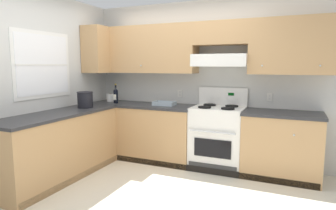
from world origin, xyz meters
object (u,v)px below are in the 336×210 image
wine_bottle (116,95)px  paper_towel_roll (110,98)px  stove (218,137)px  bucket (85,99)px  bowl (164,104)px

wine_bottle → paper_towel_roll: size_ratio=2.43×
stove → wine_bottle: bearing=-177.7°
stove → bucket: stove is taller
bowl → bucket: bucket is taller
stove → bowl: 0.99m
stove → bowl: bearing=-179.8°
bucket → stove: bearing=21.1°
wine_bottle → bowl: wine_bottle is taller
bucket → paper_towel_roll: bucket is taller
stove → paper_towel_roll: stove is taller
stove → paper_towel_roll: bearing=177.6°
bucket → wine_bottle: bearing=80.0°
bowl → paper_towel_roll: paper_towel_roll is taller
bowl → stove: bearing=0.2°
stove → wine_bottle: 1.83m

